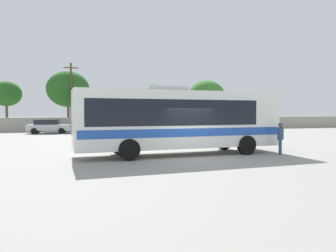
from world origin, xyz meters
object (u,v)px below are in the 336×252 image
(coach_bus_white_blue, at_px, (177,119))
(roadside_tree_left, at_px, (6,94))
(parked_car_rightmost_red, at_px, (205,124))
(parked_car_leftmost_silver, at_px, (49,126))
(parked_car_second_silver, at_px, (113,126))
(roadside_tree_right, at_px, (206,96))
(parked_car_third_white, at_px, (159,125))
(roadside_tree_midright, at_px, (153,100))
(attendant_by_bus_door, at_px, (280,137))
(utility_pole_near, at_px, (71,95))
(roadside_tree_midleft, at_px, (68,89))

(coach_bus_white_blue, xyz_separation_m, roadside_tree_left, (-14.42, 30.18, 2.82))
(parked_car_rightmost_red, xyz_separation_m, roadside_tree_left, (-24.64, 9.23, 3.97))
(parked_car_leftmost_silver, distance_m, parked_car_second_silver, 7.13)
(parked_car_leftmost_silver, bearing_deg, roadside_tree_right, 20.41)
(parked_car_third_white, relative_size, roadside_tree_left, 0.69)
(parked_car_second_silver, xyz_separation_m, parked_car_rightmost_red, (11.47, -0.36, 0.05))
(roadside_tree_right, bearing_deg, roadside_tree_left, 176.86)
(roadside_tree_left, distance_m, roadside_tree_midright, 19.53)
(parked_car_rightmost_red, height_order, roadside_tree_right, roadside_tree_right)
(attendant_by_bus_door, xyz_separation_m, parked_car_third_white, (-1.30, 22.03, -0.18))
(parked_car_third_white, height_order, roadside_tree_right, roadside_tree_right)
(coach_bus_white_blue, xyz_separation_m, utility_pole_near, (-6.05, 26.02, 2.53))
(utility_pole_near, relative_size, roadside_tree_right, 1.19)
(roadside_tree_midright, bearing_deg, parked_car_third_white, -96.11)
(parked_car_second_silver, bearing_deg, utility_pole_near, 135.49)
(roadside_tree_midleft, bearing_deg, utility_pole_near, -80.72)
(attendant_by_bus_door, bearing_deg, parked_car_leftmost_silver, 122.07)
(utility_pole_near, relative_size, roadside_tree_left, 1.33)
(utility_pole_near, distance_m, roadside_tree_left, 9.35)
(parked_car_second_silver, bearing_deg, roadside_tree_midleft, 124.68)
(parked_car_rightmost_red, distance_m, roadside_tree_midright, 8.47)
(roadside_tree_right, bearing_deg, parked_car_third_white, -139.67)
(roadside_tree_left, height_order, roadside_tree_midleft, roadside_tree_midleft)
(coach_bus_white_blue, height_order, parked_car_leftmost_silver, coach_bus_white_blue)
(attendant_by_bus_door, height_order, roadside_tree_right, roadside_tree_right)
(coach_bus_white_blue, height_order, parked_car_rightmost_red, coach_bus_white_blue)
(coach_bus_white_blue, distance_m, roadside_tree_midleft, 29.86)
(coach_bus_white_blue, bearing_deg, attendant_by_bus_door, -15.04)
(coach_bus_white_blue, xyz_separation_m, parked_car_leftmost_silver, (-8.33, 20.48, -1.14))
(coach_bus_white_blue, xyz_separation_m, parked_car_second_silver, (-1.25, 21.30, -1.19))
(attendant_by_bus_door, bearing_deg, roadside_tree_midright, 91.35)
(parked_car_leftmost_silver, xyz_separation_m, roadside_tree_midleft, (1.80, 8.45, 4.66))
(parked_car_rightmost_red, bearing_deg, roadside_tree_left, 159.47)
(attendant_by_bus_door, relative_size, parked_car_second_silver, 0.37)
(roadside_tree_right, bearing_deg, roadside_tree_midleft, 179.19)
(parked_car_leftmost_silver, relative_size, parked_car_second_silver, 1.00)
(roadside_tree_left, relative_size, roadside_tree_midleft, 0.82)
(parked_car_rightmost_red, xyz_separation_m, utility_pole_near, (-16.28, 5.08, 3.68))
(parked_car_rightmost_red, bearing_deg, coach_bus_white_blue, -116.01)
(parked_car_rightmost_red, bearing_deg, attendant_by_bus_door, -102.11)
(parked_car_second_silver, height_order, roadside_tree_midright, roadside_tree_midright)
(parked_car_leftmost_silver, bearing_deg, parked_car_rightmost_red, 1.45)
(roadside_tree_midright, bearing_deg, roadside_tree_left, 169.31)
(coach_bus_white_blue, distance_m, parked_car_leftmost_silver, 22.14)
(utility_pole_near, bearing_deg, coach_bus_white_blue, -76.90)
(parked_car_leftmost_silver, height_order, roadside_tree_right, roadside_tree_right)
(parked_car_leftmost_silver, distance_m, roadside_tree_midleft, 9.82)
(utility_pole_near, height_order, roadside_tree_left, utility_pole_near)
(coach_bus_white_blue, distance_m, parked_car_rightmost_red, 23.34)
(coach_bus_white_blue, distance_m, utility_pole_near, 26.84)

